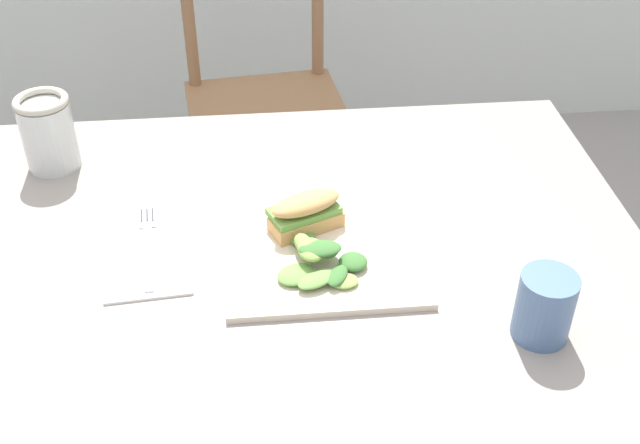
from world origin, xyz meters
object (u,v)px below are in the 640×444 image
sandwich_half_front (306,212)px  cup_extra_side (544,307)px  fork_on_napkin (148,240)px  plate_lunch (323,248)px  chair_wooden_far (265,102)px  mason_jar_iced_tea (49,136)px  dining_table (254,331)px

sandwich_half_front → cup_extra_side: 0.35m
fork_on_napkin → plate_lunch: bearing=-9.0°
chair_wooden_far → sandwich_half_front: size_ratio=7.62×
plate_lunch → mason_jar_iced_tea: size_ratio=2.19×
chair_wooden_far → sandwich_half_front: (0.04, -0.94, 0.33)m
dining_table → cup_extra_side: (0.35, -0.18, 0.18)m
dining_table → mason_jar_iced_tea: mason_jar_iced_tea is taller
mason_jar_iced_tea → chair_wooden_far: bearing=64.0°
plate_lunch → mason_jar_iced_tea: mason_jar_iced_tea is taller
plate_lunch → mason_jar_iced_tea: (-0.41, 0.26, 0.05)m
sandwich_half_front → cup_extra_side: size_ratio=1.27×
dining_table → mason_jar_iced_tea: size_ratio=9.19×
dining_table → chair_wooden_far: bearing=87.3°
dining_table → sandwich_half_front: size_ratio=9.87×
dining_table → fork_on_napkin: 0.21m
sandwich_half_front → cup_extra_side: bearing=-40.2°
dining_table → chair_wooden_far: 1.01m
mason_jar_iced_tea → cup_extra_side: 0.80m
chair_wooden_far → sandwich_half_front: chair_wooden_far is taller
plate_lunch → sandwich_half_front: bearing=116.2°
dining_table → chair_wooden_far: (0.05, 0.99, -0.15)m
cup_extra_side → sandwich_half_front: bearing=139.8°
sandwich_half_front → cup_extra_side: cup_extra_side is taller
mason_jar_iced_tea → sandwich_half_front: bearing=-29.2°
plate_lunch → fork_on_napkin: size_ratio=1.45×
dining_table → fork_on_napkin: bearing=161.6°
plate_lunch → sandwich_half_front: size_ratio=2.35×
chair_wooden_far → cup_extra_side: bearing=-75.4°
fork_on_napkin → mason_jar_iced_tea: bearing=127.0°
mason_jar_iced_tea → fork_on_napkin: bearing=-53.0°
plate_lunch → cup_extra_side: bearing=-36.8°
chair_wooden_far → fork_on_napkin: bearing=-101.3°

